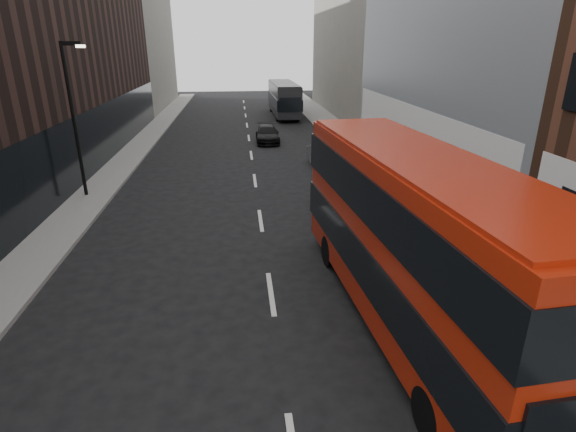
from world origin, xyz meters
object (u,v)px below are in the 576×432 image
object	(u,v)px
street_lamp	(74,111)
red_bus	(414,235)
car_a	(338,190)
car_c	(267,134)
car_b	(326,158)
grey_bus	(284,98)

from	to	relation	value
street_lamp	red_bus	distance (m)	16.75
red_bus	car_a	bearing A→B (deg)	84.78
street_lamp	car_c	distance (m)	15.95
red_bus	car_b	xyz separation A→B (m)	(0.85, 16.00, -1.91)
red_bus	car_a	distance (m)	9.58
red_bus	car_b	distance (m)	16.14
grey_bus	red_bus	bearing A→B (deg)	-91.46
car_a	street_lamp	bearing A→B (deg)	173.95
street_lamp	car_a	world-z (taller)	street_lamp
red_bus	car_a	world-z (taller)	red_bus
street_lamp	car_a	distance (m)	12.63
car_a	car_c	xyz separation A→B (m)	(-2.31, 14.68, -0.15)
street_lamp	red_bus	xyz separation A→B (m)	(11.72, -11.86, -1.62)
street_lamp	grey_bus	world-z (taller)	street_lamp
street_lamp	red_bus	bearing A→B (deg)	-45.34
street_lamp	red_bus	size ratio (longest dim) A/B	0.60
street_lamp	car_c	bearing A→B (deg)	51.87
grey_bus	car_c	distance (m)	13.39
grey_bus	car_a	world-z (taller)	grey_bus
red_bus	street_lamp	bearing A→B (deg)	130.60
red_bus	car_c	size ratio (longest dim) A/B	2.75
car_a	car_b	bearing A→B (deg)	89.89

